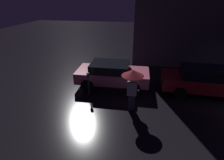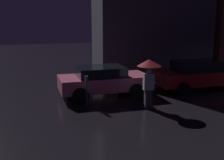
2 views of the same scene
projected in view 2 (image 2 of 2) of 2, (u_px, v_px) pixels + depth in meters
building_facade_left at (153, 5)px, 18.38m from camera, size 7.57×3.00×8.80m
parked_car_pink at (103, 80)px, 13.00m from camera, size 4.14×2.05×1.42m
parked_car_red at (200, 74)px, 14.36m from camera, size 4.74×1.93×1.47m
pedestrian_with_umbrella at (149, 71)px, 11.07m from camera, size 0.97×0.97×2.01m
parking_meter at (87, 88)px, 11.50m from camera, size 0.12×0.10×1.29m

